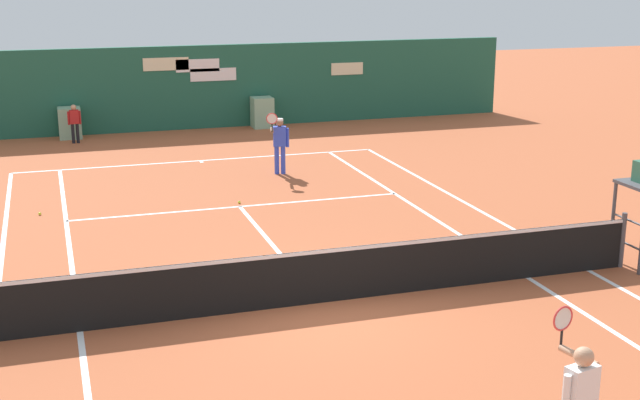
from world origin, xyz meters
The scene contains 9 objects.
ground_plane centered at (0.00, 0.58, 0.00)m, with size 80.00×80.00×0.01m.
tennis_net centered at (0.00, 0.00, 0.51)m, with size 12.10×0.10×1.07m.
sponsor_back_wall centered at (0.00, 16.97, 1.40)m, with size 25.00×1.02×2.91m.
player_on_baseline centered at (1.80, 9.36, 0.94)m, with size 0.73×0.64×1.79m.
player_near_side centered at (1.11, -5.81, 0.95)m, with size 0.52×0.76×1.83m.
ball_kid_right_post centered at (-3.39, 15.54, 0.73)m, with size 0.42×0.18×1.26m.
tennis_ball_near_service_line centered at (-4.56, 7.09, 0.03)m, with size 0.07×0.07×0.07m, color #CCE033.
tennis_ball_mid_court centered at (3.43, 1.92, 0.03)m, with size 0.07×0.07×0.07m, color #CCE033.
tennis_ball_by_sideline centered at (0.05, 6.68, 0.03)m, with size 0.07×0.07×0.07m, color #CCE033.
Camera 1 is at (-4.22, -13.13, 5.56)m, focal length 48.54 mm.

